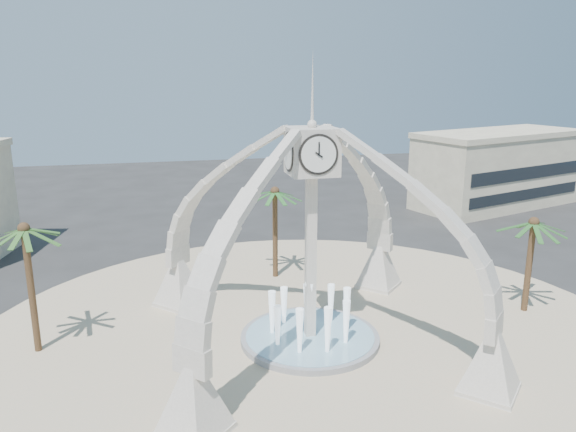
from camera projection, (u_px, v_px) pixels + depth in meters
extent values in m
plane|color=#282828|center=(310.00, 341.00, 32.45)|extent=(140.00, 140.00, 0.00)
cylinder|color=tan|center=(310.00, 341.00, 32.44)|extent=(40.00, 40.00, 0.06)
cube|color=beige|center=(311.00, 261.00, 31.22)|extent=(0.55, 0.55, 9.80)
cube|color=beige|center=(312.00, 151.00, 29.68)|extent=(2.50, 2.50, 2.50)
cone|color=beige|center=(313.00, 88.00, 28.87)|extent=(0.20, 0.20, 4.00)
cylinder|color=white|center=(319.00, 155.00, 28.47)|extent=(1.84, 0.04, 1.84)
pyramid|color=beige|center=(379.00, 266.00, 40.27)|extent=(3.80, 3.80, 3.20)
pyramid|color=beige|center=(179.00, 282.00, 37.15)|extent=(3.80, 3.80, 3.20)
pyramid|color=beige|center=(194.00, 400.00, 23.82)|extent=(3.80, 3.80, 3.20)
pyramid|color=beige|center=(491.00, 362.00, 26.94)|extent=(3.80, 3.80, 3.20)
cylinder|color=#9A9A9D|center=(310.00, 338.00, 32.40)|extent=(8.00, 8.00, 0.40)
cylinder|color=#87B5C9|center=(310.00, 335.00, 32.34)|extent=(7.40, 7.40, 0.04)
cone|color=white|center=(310.00, 309.00, 31.94)|extent=(0.60, 0.60, 3.20)
cube|color=beige|center=(497.00, 171.00, 64.46)|extent=(21.49, 13.79, 8.00)
cube|color=beige|center=(501.00, 134.00, 63.38)|extent=(21.87, 14.17, 0.60)
cylinder|color=brown|center=(529.00, 267.00, 35.81)|extent=(0.40, 0.40, 6.10)
cylinder|color=brown|center=(31.00, 291.00, 30.41)|extent=(0.38, 0.38, 7.24)
cylinder|color=brown|center=(275.00, 234.00, 41.79)|extent=(0.39, 0.39, 6.77)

